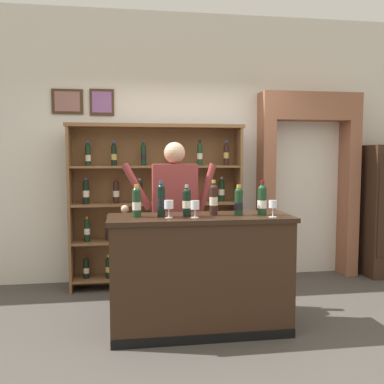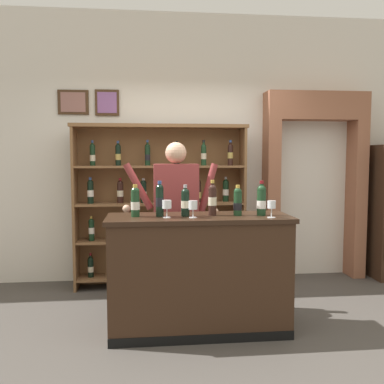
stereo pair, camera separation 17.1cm
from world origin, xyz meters
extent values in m
cube|color=#47423D|center=(0.00, 0.00, -0.01)|extent=(14.00, 14.00, 0.02)
cube|color=silver|center=(0.00, 1.77, 1.66)|extent=(12.00, 0.16, 3.32)
cube|color=#422B19|center=(-1.42, 1.67, 2.21)|extent=(0.37, 0.02, 0.29)
cube|color=#8D5E56|center=(-1.42, 1.66, 2.21)|extent=(0.29, 0.01, 0.24)
cube|color=#422B19|center=(-1.01, 1.67, 2.21)|extent=(0.29, 0.02, 0.31)
cube|color=#81518B|center=(-1.01, 1.66, 2.21)|extent=(0.23, 0.01, 0.25)
cube|color=brown|center=(-1.37, 1.36, 0.96)|extent=(0.03, 0.32, 1.93)
cube|color=brown|center=(0.61, 1.36, 0.96)|extent=(0.03, 0.32, 1.93)
cube|color=brown|center=(-0.38, 1.51, 0.96)|extent=(2.01, 0.02, 1.93)
cube|color=brown|center=(-0.38, 1.36, 0.12)|extent=(1.95, 0.30, 0.03)
cylinder|color=black|center=(-1.21, 1.36, 0.24)|extent=(0.07, 0.07, 0.20)
sphere|color=black|center=(-1.21, 1.36, 0.34)|extent=(0.07, 0.07, 0.07)
cylinder|color=black|center=(-1.21, 1.36, 0.38)|extent=(0.03, 0.03, 0.08)
cylinder|color=maroon|center=(-1.21, 1.36, 0.41)|extent=(0.03, 0.03, 0.03)
cylinder|color=beige|center=(-1.21, 1.36, 0.23)|extent=(0.07, 0.07, 0.07)
cylinder|color=black|center=(-0.95, 1.33, 0.24)|extent=(0.07, 0.07, 0.21)
sphere|color=black|center=(-0.95, 1.33, 0.35)|extent=(0.07, 0.07, 0.07)
cylinder|color=black|center=(-0.95, 1.33, 0.37)|extent=(0.03, 0.03, 0.07)
cylinder|color=#B79338|center=(-0.95, 1.33, 0.40)|extent=(0.03, 0.03, 0.03)
cylinder|color=tan|center=(-0.95, 1.33, 0.24)|extent=(0.07, 0.07, 0.07)
cylinder|color=#19381E|center=(-0.68, 1.35, 0.24)|extent=(0.07, 0.07, 0.20)
sphere|color=#19381E|center=(-0.68, 1.35, 0.34)|extent=(0.07, 0.07, 0.07)
cylinder|color=#19381E|center=(-0.68, 1.35, 0.38)|extent=(0.03, 0.03, 0.08)
cylinder|color=#B79338|center=(-0.68, 1.35, 0.41)|extent=(0.03, 0.03, 0.03)
cylinder|color=black|center=(-0.68, 1.35, 0.24)|extent=(0.07, 0.07, 0.07)
cylinder|color=#19381E|center=(-0.37, 1.36, 0.23)|extent=(0.07, 0.07, 0.20)
sphere|color=#19381E|center=(-0.37, 1.36, 0.34)|extent=(0.07, 0.07, 0.07)
cylinder|color=#19381E|center=(-0.37, 1.36, 0.37)|extent=(0.03, 0.03, 0.08)
cylinder|color=black|center=(-0.37, 1.36, 0.40)|extent=(0.03, 0.03, 0.03)
cylinder|color=beige|center=(-0.37, 1.36, 0.22)|extent=(0.07, 0.07, 0.06)
cylinder|color=#19381E|center=(-0.09, 1.39, 0.23)|extent=(0.07, 0.07, 0.20)
sphere|color=#19381E|center=(-0.09, 1.39, 0.34)|extent=(0.07, 0.07, 0.07)
cylinder|color=#19381E|center=(-0.09, 1.39, 0.37)|extent=(0.02, 0.02, 0.07)
cylinder|color=#B79338|center=(-0.09, 1.39, 0.39)|extent=(0.03, 0.03, 0.03)
cylinder|color=silver|center=(-0.09, 1.39, 0.20)|extent=(0.07, 0.07, 0.06)
cylinder|color=black|center=(0.14, 1.38, 0.23)|extent=(0.07, 0.07, 0.20)
sphere|color=black|center=(0.14, 1.38, 0.34)|extent=(0.07, 0.07, 0.07)
cylinder|color=black|center=(0.14, 1.38, 0.37)|extent=(0.03, 0.03, 0.08)
cylinder|color=#99999E|center=(0.14, 1.38, 0.41)|extent=(0.04, 0.04, 0.03)
cylinder|color=silver|center=(0.14, 1.38, 0.24)|extent=(0.07, 0.07, 0.06)
cylinder|color=#19381E|center=(0.43, 1.40, 0.23)|extent=(0.07, 0.07, 0.19)
sphere|color=#19381E|center=(0.43, 1.40, 0.33)|extent=(0.07, 0.07, 0.07)
cylinder|color=#19381E|center=(0.43, 1.40, 0.37)|extent=(0.03, 0.03, 0.07)
cylinder|color=navy|center=(0.43, 1.40, 0.39)|extent=(0.03, 0.03, 0.03)
cylinder|color=silver|center=(0.43, 1.40, 0.23)|extent=(0.07, 0.07, 0.06)
cube|color=brown|center=(-0.38, 1.36, 0.56)|extent=(1.95, 0.30, 0.02)
cylinder|color=black|center=(-1.19, 1.34, 0.68)|extent=(0.07, 0.07, 0.22)
sphere|color=black|center=(-1.19, 1.34, 0.80)|extent=(0.07, 0.07, 0.07)
cylinder|color=black|center=(-1.19, 1.34, 0.83)|extent=(0.02, 0.02, 0.06)
cylinder|color=#B79338|center=(-1.19, 1.34, 0.85)|extent=(0.03, 0.03, 0.03)
cylinder|color=silver|center=(-1.19, 1.34, 0.69)|extent=(0.07, 0.07, 0.07)
cylinder|color=black|center=(-0.95, 1.38, 0.69)|extent=(0.07, 0.07, 0.23)
sphere|color=black|center=(-0.95, 1.38, 0.81)|extent=(0.07, 0.07, 0.07)
cylinder|color=black|center=(-0.95, 1.38, 0.84)|extent=(0.03, 0.03, 0.07)
cylinder|color=#B79338|center=(-0.95, 1.38, 0.86)|extent=(0.03, 0.03, 0.03)
cylinder|color=black|center=(-0.95, 1.38, 0.67)|extent=(0.07, 0.07, 0.07)
cylinder|color=black|center=(-0.66, 1.37, 0.69)|extent=(0.07, 0.07, 0.23)
sphere|color=black|center=(-0.66, 1.37, 0.80)|extent=(0.07, 0.07, 0.07)
cylinder|color=black|center=(-0.66, 1.37, 0.84)|extent=(0.03, 0.03, 0.08)
cylinder|color=black|center=(-0.66, 1.37, 0.87)|extent=(0.03, 0.03, 0.03)
cylinder|color=black|center=(-0.66, 1.37, 0.67)|extent=(0.07, 0.07, 0.07)
cylinder|color=black|center=(-0.40, 1.37, 0.68)|extent=(0.07, 0.07, 0.22)
sphere|color=black|center=(-0.40, 1.37, 0.80)|extent=(0.07, 0.07, 0.07)
cylinder|color=black|center=(-0.40, 1.37, 0.82)|extent=(0.03, 0.03, 0.07)
cylinder|color=navy|center=(-0.40, 1.37, 0.85)|extent=(0.03, 0.03, 0.03)
cylinder|color=silver|center=(-0.40, 1.37, 0.68)|extent=(0.07, 0.07, 0.07)
cylinder|color=black|center=(-0.08, 1.37, 0.69)|extent=(0.07, 0.07, 0.24)
sphere|color=black|center=(-0.08, 1.37, 0.81)|extent=(0.07, 0.07, 0.07)
cylinder|color=black|center=(-0.08, 1.37, 0.84)|extent=(0.03, 0.03, 0.07)
cylinder|color=maroon|center=(-0.08, 1.37, 0.87)|extent=(0.03, 0.03, 0.03)
cylinder|color=silver|center=(-0.08, 1.37, 0.68)|extent=(0.07, 0.07, 0.08)
cylinder|color=black|center=(0.15, 1.37, 0.69)|extent=(0.07, 0.07, 0.23)
sphere|color=black|center=(0.15, 1.37, 0.81)|extent=(0.07, 0.07, 0.07)
cylinder|color=black|center=(0.15, 1.37, 0.83)|extent=(0.03, 0.03, 0.06)
cylinder|color=black|center=(0.15, 1.37, 0.85)|extent=(0.03, 0.03, 0.03)
cylinder|color=beige|center=(0.15, 1.37, 0.69)|extent=(0.07, 0.07, 0.07)
cylinder|color=black|center=(0.43, 1.37, 0.68)|extent=(0.07, 0.07, 0.21)
sphere|color=black|center=(0.43, 1.37, 0.79)|extent=(0.07, 0.07, 0.07)
cylinder|color=black|center=(0.43, 1.37, 0.81)|extent=(0.03, 0.03, 0.06)
cylinder|color=#B79338|center=(0.43, 1.37, 0.83)|extent=(0.04, 0.04, 0.03)
cylinder|color=tan|center=(0.43, 1.37, 0.68)|extent=(0.07, 0.07, 0.07)
cube|color=brown|center=(-0.38, 1.36, 1.00)|extent=(1.95, 0.30, 0.03)
cylinder|color=black|center=(-1.19, 1.34, 1.13)|extent=(0.07, 0.07, 0.23)
sphere|color=black|center=(-1.19, 1.34, 1.25)|extent=(0.07, 0.07, 0.07)
cylinder|color=black|center=(-1.19, 1.34, 1.28)|extent=(0.03, 0.03, 0.07)
cylinder|color=navy|center=(-1.19, 1.34, 1.30)|extent=(0.03, 0.03, 0.03)
cylinder|color=silver|center=(-1.19, 1.34, 1.13)|extent=(0.07, 0.07, 0.08)
cylinder|color=black|center=(-0.85, 1.37, 1.12)|extent=(0.07, 0.07, 0.22)
sphere|color=black|center=(-0.85, 1.37, 1.24)|extent=(0.07, 0.07, 0.07)
cylinder|color=black|center=(-0.85, 1.37, 1.27)|extent=(0.03, 0.03, 0.07)
cylinder|color=maroon|center=(-0.85, 1.37, 1.29)|extent=(0.03, 0.03, 0.03)
cylinder|color=beige|center=(-0.85, 1.37, 1.12)|extent=(0.07, 0.07, 0.07)
cylinder|color=black|center=(-0.58, 1.36, 1.13)|extent=(0.07, 0.07, 0.23)
sphere|color=black|center=(-0.58, 1.36, 1.25)|extent=(0.07, 0.07, 0.07)
cylinder|color=black|center=(-0.58, 1.36, 1.27)|extent=(0.03, 0.03, 0.06)
cylinder|color=#99999E|center=(-0.58, 1.36, 1.29)|extent=(0.03, 0.03, 0.03)
cylinder|color=silver|center=(-0.58, 1.36, 1.11)|extent=(0.07, 0.07, 0.07)
cylinder|color=black|center=(-0.26, 1.36, 1.12)|extent=(0.07, 0.07, 0.22)
sphere|color=black|center=(-0.26, 1.36, 1.24)|extent=(0.07, 0.07, 0.07)
cylinder|color=black|center=(-0.26, 1.36, 1.27)|extent=(0.03, 0.03, 0.06)
cylinder|color=black|center=(-0.26, 1.36, 1.29)|extent=(0.03, 0.03, 0.03)
cylinder|color=tan|center=(-0.26, 1.36, 1.13)|extent=(0.07, 0.07, 0.07)
cylinder|color=black|center=(0.07, 1.35, 1.13)|extent=(0.07, 0.07, 0.23)
sphere|color=black|center=(0.07, 1.35, 1.25)|extent=(0.07, 0.07, 0.07)
cylinder|color=black|center=(0.07, 1.35, 1.27)|extent=(0.03, 0.03, 0.06)
cylinder|color=#B79338|center=(0.07, 1.35, 1.29)|extent=(0.03, 0.03, 0.03)
cylinder|color=tan|center=(0.07, 1.35, 1.10)|extent=(0.07, 0.07, 0.07)
cylinder|color=black|center=(0.41, 1.39, 1.12)|extent=(0.07, 0.07, 0.23)
sphere|color=black|center=(0.41, 1.39, 1.24)|extent=(0.07, 0.07, 0.07)
cylinder|color=black|center=(0.41, 1.39, 1.27)|extent=(0.03, 0.03, 0.07)
cylinder|color=#99999E|center=(0.41, 1.39, 1.30)|extent=(0.03, 0.03, 0.03)
cylinder|color=silver|center=(0.41, 1.39, 1.12)|extent=(0.07, 0.07, 0.07)
cube|color=brown|center=(-0.38, 1.36, 1.44)|extent=(1.95, 0.30, 0.02)
cylinder|color=black|center=(-1.16, 1.38, 1.56)|extent=(0.06, 0.06, 0.22)
sphere|color=black|center=(-1.16, 1.38, 1.67)|extent=(0.06, 0.06, 0.06)
cylinder|color=black|center=(-1.16, 1.38, 1.70)|extent=(0.03, 0.03, 0.07)
cylinder|color=navy|center=(-1.16, 1.38, 1.73)|extent=(0.03, 0.03, 0.03)
cylinder|color=beige|center=(-1.16, 1.38, 1.54)|extent=(0.06, 0.06, 0.07)
cylinder|color=black|center=(-0.87, 1.37, 1.56)|extent=(0.06, 0.06, 0.21)
sphere|color=black|center=(-0.87, 1.37, 1.67)|extent=(0.06, 0.06, 0.06)
cylinder|color=black|center=(-0.87, 1.37, 1.70)|extent=(0.03, 0.03, 0.07)
cylinder|color=navy|center=(-0.87, 1.37, 1.72)|extent=(0.03, 0.03, 0.03)
cylinder|color=tan|center=(-0.87, 1.37, 1.55)|extent=(0.06, 0.06, 0.07)
cylinder|color=black|center=(-0.53, 1.37, 1.56)|extent=(0.06, 0.06, 0.22)
sphere|color=black|center=(-0.53, 1.37, 1.67)|extent=(0.06, 0.06, 0.06)
cylinder|color=black|center=(-0.53, 1.37, 1.71)|extent=(0.03, 0.03, 0.08)
cylinder|color=navy|center=(-0.53, 1.37, 1.74)|extent=(0.03, 0.03, 0.03)
cylinder|color=black|center=(-0.53, 1.37, 1.54)|extent=(0.06, 0.06, 0.07)
cylinder|color=black|center=(-0.18, 1.39, 1.56)|extent=(0.06, 0.06, 0.23)
sphere|color=black|center=(-0.18, 1.39, 1.68)|extent=(0.06, 0.06, 0.06)
cylinder|color=black|center=(-0.18, 1.39, 1.70)|extent=(0.03, 0.03, 0.06)
cylinder|color=black|center=(-0.18, 1.39, 1.72)|extent=(0.03, 0.03, 0.03)
cylinder|color=silver|center=(-0.18, 1.39, 1.57)|extent=(0.06, 0.06, 0.07)
cylinder|color=#19381E|center=(0.13, 1.33, 1.56)|extent=(0.06, 0.06, 0.22)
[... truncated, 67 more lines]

